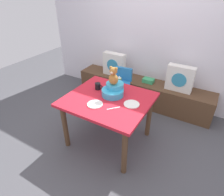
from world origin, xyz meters
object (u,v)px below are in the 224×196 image
infant_seat_teal (113,90)px  teddy_bear (113,76)px  dining_table (108,105)px  pillow_floral_right (180,79)px  ketchup_bottle (119,82)px  pillow_floral_left (114,64)px  coffee_mug (98,86)px  dinner_plate_near (132,104)px  book_stack (148,81)px  highchair (121,84)px  dinner_plate_far (95,104)px

infant_seat_teal → teddy_bear: bearing=-90.0°
dining_table → infant_seat_teal: bearing=84.0°
pillow_floral_right → ketchup_bottle: (-0.68, -0.88, 0.15)m
pillow_floral_left → coffee_mug: size_ratio=3.67×
dinner_plate_near → pillow_floral_left: bearing=128.0°
pillow_floral_right → dining_table: pillow_floral_right is taller
book_stack → highchair: 0.56m
pillow_floral_right → book_stack: bearing=177.8°
pillow_floral_left → highchair: pillow_floral_left is taller
teddy_bear → dinner_plate_far: size_ratio=1.25×
infant_seat_teal → dinner_plate_near: size_ratio=1.65×
pillow_floral_left → dinner_plate_near: pillow_floral_left is taller
book_stack → highchair: bearing=-128.5°
pillow_floral_right → dinner_plate_far: bearing=-116.8°
pillow_floral_right → dining_table: size_ratio=0.40×
dinner_plate_near → dinner_plate_far: bearing=-149.6°
highchair → book_stack: bearing=51.5°
dining_table → highchair: 0.84m
teddy_bear → coffee_mug: 0.35m
book_stack → coffee_mug: (-0.37, -1.10, 0.29)m
pillow_floral_left → pillow_floral_right: same height
dining_table → highchair: (-0.23, 0.80, -0.11)m
teddy_bear → highchair: bearing=109.7°
coffee_mug → dinner_plate_far: coffee_mug is taller
pillow_floral_left → ketchup_bottle: (0.58, -0.88, 0.15)m
pillow_floral_right → dinner_plate_far: 1.61m
coffee_mug → dinner_plate_near: (0.59, -0.12, -0.04)m
dinner_plate_near → highchair: bearing=125.9°
book_stack → teddy_bear: bearing=-95.2°
coffee_mug → teddy_bear: bearing=-5.0°
pillow_floral_left → dinner_plate_near: size_ratio=2.20×
pillow_floral_right → dinner_plate_near: pillow_floral_right is taller
teddy_bear → dinner_plate_near: bearing=-16.9°
infant_seat_teal → coffee_mug: infant_seat_teal is taller
teddy_bear → infant_seat_teal: bearing=90.0°
dining_table → coffee_mug: (-0.26, 0.14, 0.16)m
ketchup_bottle → dinner_plate_far: (-0.04, -0.56, -0.08)m
pillow_floral_right → book_stack: pillow_floral_right is taller
dining_table → ketchup_bottle: 0.39m
ketchup_bottle → dining_table: bearing=-86.4°
dining_table → dinner_plate_near: (0.33, 0.02, 0.11)m
dining_table → teddy_bear: teddy_bear is taller
book_stack → dining_table: dining_table is taller
pillow_floral_left → infant_seat_teal: 1.27m
pillow_floral_right → pillow_floral_left: bearing=180.0°
coffee_mug → dinner_plate_near: size_ratio=0.60×
highchair → coffee_mug: 0.72m
dinner_plate_near → dinner_plate_far: 0.46m
ketchup_bottle → highchair: bearing=114.6°
pillow_floral_right → infant_seat_teal: (-0.65, -1.10, 0.13)m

